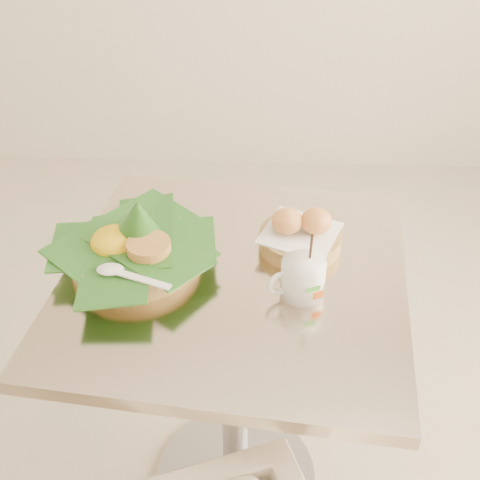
{
  "coord_description": "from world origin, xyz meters",
  "views": [
    {
      "loc": [
        0.22,
        -0.97,
        1.55
      ],
      "look_at": [
        0.18,
        0.01,
        0.82
      ],
      "focal_mm": 45.0,
      "sensor_mm": 36.0,
      "label": 1
    }
  ],
  "objects_px": {
    "cafe_table": "(235,347)",
    "coffee_mug": "(302,277)",
    "rice_basket": "(134,244)",
    "bread_basket": "(300,234)"
  },
  "relations": [
    {
      "from": "cafe_table",
      "to": "bread_basket",
      "type": "relative_size",
      "value": 3.96
    },
    {
      "from": "rice_basket",
      "to": "bread_basket",
      "type": "bearing_deg",
      "value": 10.97
    },
    {
      "from": "cafe_table",
      "to": "coffee_mug",
      "type": "bearing_deg",
      "value": -23.28
    },
    {
      "from": "rice_basket",
      "to": "bread_basket",
      "type": "xyz_separation_m",
      "value": [
        0.35,
        0.07,
        -0.01
      ]
    },
    {
      "from": "bread_basket",
      "to": "coffee_mug",
      "type": "bearing_deg",
      "value": -91.34
    },
    {
      "from": "cafe_table",
      "to": "coffee_mug",
      "type": "height_order",
      "value": "coffee_mug"
    },
    {
      "from": "rice_basket",
      "to": "coffee_mug",
      "type": "bearing_deg",
      "value": -13.97
    },
    {
      "from": "coffee_mug",
      "to": "cafe_table",
      "type": "bearing_deg",
      "value": 156.72
    },
    {
      "from": "coffee_mug",
      "to": "bread_basket",
      "type": "bearing_deg",
      "value": 88.66
    },
    {
      "from": "bread_basket",
      "to": "coffee_mug",
      "type": "distance_m",
      "value": 0.15
    }
  ]
}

